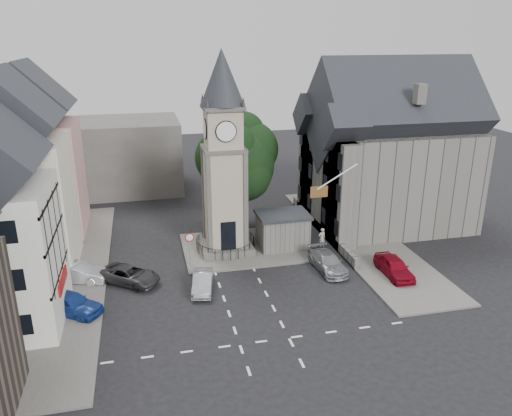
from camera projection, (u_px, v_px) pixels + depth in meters
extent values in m
plane|color=black|center=(245.00, 296.00, 34.58)|extent=(120.00, 120.00, 0.00)
cube|color=#595651|center=(66.00, 275.00, 37.40)|extent=(6.00, 30.00, 0.14)
cube|color=#595651|center=(358.00, 237.00, 44.47)|extent=(6.00, 26.00, 0.14)
cube|color=#595651|center=(243.00, 248.00, 42.23)|extent=(10.00, 8.00, 0.16)
cube|color=silver|center=(264.00, 341.00, 29.53)|extent=(20.00, 8.00, 0.01)
cube|color=#4C4944|center=(226.00, 246.00, 41.82)|extent=(4.20, 4.20, 0.70)
torus|color=black|center=(225.00, 238.00, 41.58)|extent=(4.86, 4.86, 0.06)
cube|color=gray|center=(225.00, 197.00, 40.38)|extent=(3.00, 3.00, 8.00)
cube|color=black|center=(228.00, 236.00, 39.97)|extent=(1.20, 0.25, 2.40)
cube|color=#4C4944|center=(223.00, 149.00, 39.05)|extent=(3.30, 3.30, 0.25)
cube|color=gray|center=(223.00, 128.00, 38.52)|extent=(2.70, 2.70, 3.20)
cylinder|color=white|center=(226.00, 131.00, 37.23)|extent=(1.50, 0.12, 1.50)
cube|color=#4C4944|center=(223.00, 107.00, 37.99)|extent=(3.10, 3.10, 0.30)
cone|color=black|center=(222.00, 77.00, 37.24)|extent=(3.40, 3.40, 4.20)
cube|color=#5B5954|center=(282.00, 232.00, 42.04)|extent=(4.00, 3.00, 2.80)
cube|color=black|center=(283.00, 215.00, 41.52)|extent=(4.30, 3.30, 0.25)
cylinder|color=black|center=(237.00, 205.00, 46.23)|extent=(0.70, 0.70, 4.40)
cylinder|color=black|center=(190.00, 252.00, 38.54)|extent=(0.10, 0.10, 2.50)
cone|color=#A50C0C|center=(189.00, 238.00, 38.03)|extent=(0.70, 0.06, 0.70)
cone|color=white|center=(190.00, 238.00, 38.02)|extent=(0.54, 0.04, 0.54)
cube|color=#C8898A|center=(37.00, 179.00, 44.32)|extent=(7.50, 7.00, 10.00)
cube|color=beige|center=(18.00, 208.00, 36.97)|extent=(7.50, 7.00, 10.00)
cube|color=#4C4944|center=(90.00, 157.00, 56.42)|extent=(20.00, 10.00, 8.00)
cube|color=#5B5954|center=(388.00, 177.00, 46.62)|extent=(14.00, 10.00, 9.00)
cube|color=#5B5954|center=(340.00, 193.00, 42.08)|extent=(1.60, 4.40, 9.00)
cube|color=#5B5954|center=(313.00, 172.00, 48.51)|extent=(1.60, 4.40, 9.00)
cube|color=#5B5954|center=(321.00, 227.00, 45.59)|extent=(0.40, 16.00, 0.90)
cylinder|color=white|center=(337.00, 177.00, 37.65)|extent=(3.17, 0.10, 1.89)
plane|color=#B21414|center=(319.00, 192.00, 37.71)|extent=(1.40, 0.00, 1.40)
imported|color=navy|center=(70.00, 303.00, 32.20)|extent=(4.66, 3.97, 1.51)
imported|color=#B4B9BD|center=(77.00, 273.00, 36.37)|extent=(4.61, 2.79, 1.44)
imported|color=#313033|center=(129.00, 275.00, 36.20)|extent=(4.97, 4.41, 1.28)
imported|color=#A0A4A9|center=(203.00, 282.00, 35.21)|extent=(2.00, 3.97, 1.25)
imported|color=gray|center=(328.00, 262.00, 38.23)|extent=(2.10, 4.67, 1.33)
imported|color=maroon|center=(394.00, 267.00, 37.26)|extent=(1.81, 4.34, 1.47)
imported|color=#A9A38B|center=(322.00, 238.00, 42.05)|extent=(0.70, 0.51, 1.80)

